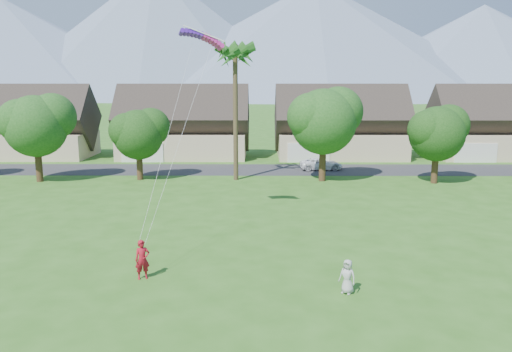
{
  "coord_description": "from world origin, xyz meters",
  "views": [
    {
      "loc": [
        0.18,
        -17.36,
        8.9
      ],
      "look_at": [
        0.0,
        10.0,
        3.8
      ],
      "focal_mm": 35.0,
      "sensor_mm": 36.0,
      "label": 1
    }
  ],
  "objects_px": {
    "parked_car": "(321,164)",
    "parafoil_kite": "(203,36)",
    "kite_flyer": "(142,260)",
    "watcher": "(347,277)"
  },
  "relations": [
    {
      "from": "watcher",
      "to": "parafoil_kite",
      "type": "xyz_separation_m",
      "value": [
        -7.19,
        10.6,
        10.92
      ]
    },
    {
      "from": "kite_flyer",
      "to": "watcher",
      "type": "distance_m",
      "value": 9.29
    },
    {
      "from": "parked_car",
      "to": "parafoil_kite",
      "type": "bearing_deg",
      "value": 149.61
    },
    {
      "from": "watcher",
      "to": "parked_car",
      "type": "distance_m",
      "value": 31.26
    },
    {
      "from": "watcher",
      "to": "parafoil_kite",
      "type": "distance_m",
      "value": 16.83
    },
    {
      "from": "parked_car",
      "to": "parafoil_kite",
      "type": "height_order",
      "value": "parafoil_kite"
    },
    {
      "from": "kite_flyer",
      "to": "parked_car",
      "type": "relative_size",
      "value": 0.42
    },
    {
      "from": "kite_flyer",
      "to": "watcher",
      "type": "relative_size",
      "value": 1.23
    },
    {
      "from": "watcher",
      "to": "parafoil_kite",
      "type": "bearing_deg",
      "value": 158.42
    },
    {
      "from": "kite_flyer",
      "to": "watcher",
      "type": "bearing_deg",
      "value": -31.22
    }
  ]
}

